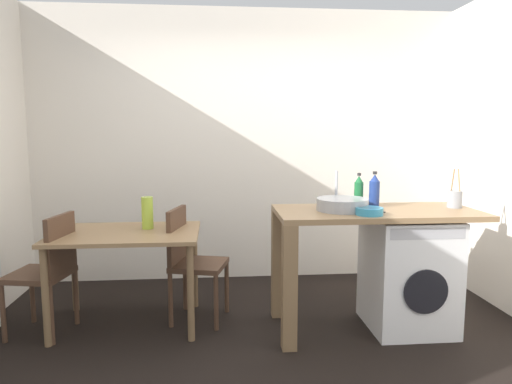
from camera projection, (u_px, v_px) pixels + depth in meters
ground_plane at (262, 355)px, 3.10m from camera, size 5.46×5.46×0.00m
wall_back at (245, 146)px, 4.65m from camera, size 4.60×0.10×2.70m
dining_table at (127, 244)px, 3.51m from camera, size 1.10×0.76×0.74m
chair_person_seat at (48, 267)px, 3.37m from camera, size 0.47×0.47×0.90m
chair_opposite at (190, 257)px, 3.64m from camera, size 0.49×0.49×0.90m
kitchen_counter at (348, 231)px, 3.42m from camera, size 1.50×0.68×0.92m
washing_machine at (408, 273)px, 3.50m from camera, size 0.60×0.61×0.86m
sink_basin at (342, 204)px, 3.38m from camera, size 0.38×0.38×0.09m
tap at (336, 189)px, 3.55m from camera, size 0.02×0.02×0.28m
bottle_tall_green at (359, 191)px, 3.57m from camera, size 0.07×0.07×0.26m
bottle_squat_brown at (374, 191)px, 3.54m from camera, size 0.08×0.08×0.28m
mixing_bowl at (369, 211)px, 3.20m from camera, size 0.19×0.19×0.05m
utensil_crock at (455, 199)px, 3.51m from camera, size 0.11×0.11×0.30m
vase at (147, 213)px, 3.60m from camera, size 0.09×0.09×0.25m
scissors at (375, 212)px, 3.31m from camera, size 0.15×0.06×0.01m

